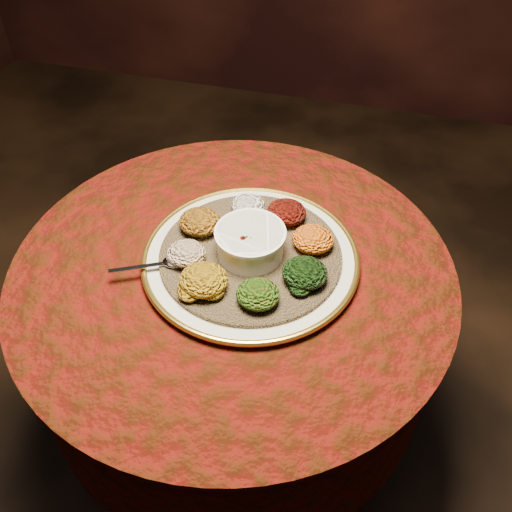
# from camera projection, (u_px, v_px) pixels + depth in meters

# --- Properties ---
(table) EXTENTS (0.96, 0.96, 0.73)m
(table) POSITION_uv_depth(u_px,v_px,m) (234.00, 319.00, 1.35)
(table) COLOR black
(table) RESTS_ON ground
(platter) EXTENTS (0.47, 0.47, 0.02)m
(platter) POSITION_uv_depth(u_px,v_px,m) (250.00, 258.00, 1.23)
(platter) COLOR beige
(platter) RESTS_ON table
(injera) EXTENTS (0.47, 0.47, 0.01)m
(injera) POSITION_uv_depth(u_px,v_px,m) (250.00, 255.00, 1.22)
(injera) COLOR olive
(injera) RESTS_ON platter
(stew_bowl) EXTENTS (0.15, 0.15, 0.06)m
(stew_bowl) POSITION_uv_depth(u_px,v_px,m) (250.00, 241.00, 1.19)
(stew_bowl) COLOR white
(stew_bowl) RESTS_ON injera
(spoon) EXTENTS (0.14, 0.08, 0.01)m
(spoon) POSITION_uv_depth(u_px,v_px,m) (168.00, 263.00, 1.19)
(spoon) COLOR silver
(spoon) RESTS_ON injera
(portion_ayib) EXTENTS (0.08, 0.07, 0.04)m
(portion_ayib) POSITION_uv_depth(u_px,v_px,m) (248.00, 205.00, 1.30)
(portion_ayib) COLOR white
(portion_ayib) RESTS_ON injera
(portion_kitfo) EXTENTS (0.09, 0.08, 0.04)m
(portion_kitfo) POSITION_uv_depth(u_px,v_px,m) (287.00, 212.00, 1.28)
(portion_kitfo) COLOR black
(portion_kitfo) RESTS_ON injera
(portion_tikil) EXTENTS (0.09, 0.09, 0.04)m
(portion_tikil) POSITION_uv_depth(u_px,v_px,m) (313.00, 239.00, 1.21)
(portion_tikil) COLOR #A6770D
(portion_tikil) RESTS_ON injera
(portion_gomen) EXTENTS (0.09, 0.09, 0.04)m
(portion_gomen) POSITION_uv_depth(u_px,v_px,m) (305.00, 273.00, 1.14)
(portion_gomen) COLOR black
(portion_gomen) RESTS_ON injera
(portion_mixveg) EXTENTS (0.09, 0.08, 0.04)m
(portion_mixveg) POSITION_uv_depth(u_px,v_px,m) (258.00, 294.00, 1.11)
(portion_mixveg) COLOR #A7270A
(portion_mixveg) RESTS_ON injera
(portion_kik) EXTENTS (0.10, 0.09, 0.05)m
(portion_kik) POSITION_uv_depth(u_px,v_px,m) (204.00, 280.00, 1.13)
(portion_kik) COLOR #A97B0E
(portion_kik) RESTS_ON injera
(portion_timatim) EXTENTS (0.08, 0.08, 0.04)m
(portion_timatim) POSITION_uv_depth(u_px,v_px,m) (186.00, 253.00, 1.19)
(portion_timatim) COLOR maroon
(portion_timatim) RESTS_ON injera
(portion_shiro) EXTENTS (0.09, 0.09, 0.04)m
(portion_shiro) POSITION_uv_depth(u_px,v_px,m) (200.00, 222.00, 1.25)
(portion_shiro) COLOR #895F10
(portion_shiro) RESTS_ON injera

